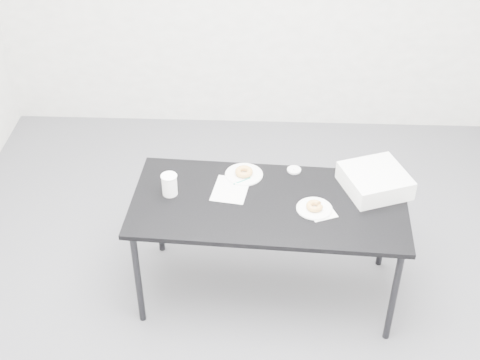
{
  "coord_description": "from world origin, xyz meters",
  "views": [
    {
      "loc": [
        0.13,
        -2.92,
        3.08
      ],
      "look_at": [
        0.01,
        0.02,
        0.85
      ],
      "focal_mm": 50.0,
      "sensor_mm": 36.0,
      "label": 1
    }
  ],
  "objects_px": {
    "plate_near": "(314,209)",
    "donut_near": "(315,206)",
    "coffee_cup": "(170,185)",
    "pen": "(242,181)",
    "scorecard": "(231,189)",
    "table": "(269,209)",
    "bakery_box": "(375,181)",
    "plate_far": "(244,174)",
    "donut_far": "(244,172)"
  },
  "relations": [
    {
      "from": "table",
      "to": "scorecard",
      "type": "height_order",
      "value": "scorecard"
    },
    {
      "from": "table",
      "to": "bakery_box",
      "type": "xyz_separation_m",
      "value": [
        0.61,
        0.15,
        0.11
      ]
    },
    {
      "from": "table",
      "to": "plate_far",
      "type": "bearing_deg",
      "value": 124.16
    },
    {
      "from": "bakery_box",
      "to": "plate_far",
      "type": "bearing_deg",
      "value": 152.28
    },
    {
      "from": "table",
      "to": "coffee_cup",
      "type": "relative_size",
      "value": 12.19
    },
    {
      "from": "table",
      "to": "plate_near",
      "type": "height_order",
      "value": "plate_near"
    },
    {
      "from": "pen",
      "to": "table",
      "type": "bearing_deg",
      "value": -82.92
    },
    {
      "from": "table",
      "to": "bakery_box",
      "type": "relative_size",
      "value": 4.7
    },
    {
      "from": "donut_far",
      "to": "bakery_box",
      "type": "distance_m",
      "value": 0.76
    },
    {
      "from": "plate_far",
      "to": "bakery_box",
      "type": "height_order",
      "value": "bakery_box"
    },
    {
      "from": "table",
      "to": "scorecard",
      "type": "relative_size",
      "value": 6.45
    },
    {
      "from": "scorecard",
      "to": "coffee_cup",
      "type": "distance_m",
      "value": 0.35
    },
    {
      "from": "donut_near",
      "to": "donut_far",
      "type": "relative_size",
      "value": 0.89
    },
    {
      "from": "pen",
      "to": "donut_near",
      "type": "bearing_deg",
      "value": -63.92
    },
    {
      "from": "donut_near",
      "to": "bakery_box",
      "type": "distance_m",
      "value": 0.41
    },
    {
      "from": "donut_far",
      "to": "coffee_cup",
      "type": "height_order",
      "value": "coffee_cup"
    },
    {
      "from": "plate_far",
      "to": "scorecard",
      "type": "bearing_deg",
      "value": -116.38
    },
    {
      "from": "table",
      "to": "donut_far",
      "type": "bearing_deg",
      "value": 124.16
    },
    {
      "from": "table",
      "to": "bakery_box",
      "type": "distance_m",
      "value": 0.63
    },
    {
      "from": "donut_near",
      "to": "plate_far",
      "type": "relative_size",
      "value": 0.42
    },
    {
      "from": "scorecard",
      "to": "coffee_cup",
      "type": "bearing_deg",
      "value": -162.4
    },
    {
      "from": "plate_far",
      "to": "coffee_cup",
      "type": "bearing_deg",
      "value": -154.49
    },
    {
      "from": "coffee_cup",
      "to": "bakery_box",
      "type": "height_order",
      "value": "coffee_cup"
    },
    {
      "from": "scorecard",
      "to": "plate_far",
      "type": "height_order",
      "value": "plate_far"
    },
    {
      "from": "plate_far",
      "to": "bakery_box",
      "type": "distance_m",
      "value": 0.76
    },
    {
      "from": "plate_near",
      "to": "donut_near",
      "type": "bearing_deg",
      "value": 0.0
    },
    {
      "from": "plate_near",
      "to": "donut_near",
      "type": "relative_size",
      "value": 2.13
    },
    {
      "from": "pen",
      "to": "plate_far",
      "type": "distance_m",
      "value": 0.07
    },
    {
      "from": "scorecard",
      "to": "bakery_box",
      "type": "xyz_separation_m",
      "value": [
        0.83,
        0.05,
        0.06
      ]
    },
    {
      "from": "table",
      "to": "donut_near",
      "type": "distance_m",
      "value": 0.27
    },
    {
      "from": "plate_near",
      "to": "donut_near",
      "type": "height_order",
      "value": "donut_near"
    },
    {
      "from": "donut_far",
      "to": "coffee_cup",
      "type": "distance_m",
      "value": 0.46
    },
    {
      "from": "donut_near",
      "to": "bakery_box",
      "type": "bearing_deg",
      "value": 30.24
    },
    {
      "from": "pen",
      "to": "donut_far",
      "type": "distance_m",
      "value": 0.07
    },
    {
      "from": "table",
      "to": "plate_far",
      "type": "distance_m",
      "value": 0.3
    },
    {
      "from": "coffee_cup",
      "to": "pen",
      "type": "bearing_deg",
      "value": 17.64
    },
    {
      "from": "donut_far",
      "to": "bakery_box",
      "type": "height_order",
      "value": "bakery_box"
    },
    {
      "from": "plate_near",
      "to": "plate_far",
      "type": "xyz_separation_m",
      "value": [
        -0.4,
        0.3,
        -0.0
      ]
    },
    {
      "from": "plate_near",
      "to": "bakery_box",
      "type": "bearing_deg",
      "value": 30.24
    },
    {
      "from": "donut_near",
      "to": "coffee_cup",
      "type": "relative_size",
      "value": 0.72
    },
    {
      "from": "pen",
      "to": "donut_far",
      "type": "bearing_deg",
      "value": 49.23
    },
    {
      "from": "table",
      "to": "plate_far",
      "type": "xyz_separation_m",
      "value": [
        -0.15,
        0.25,
        0.06
      ]
    },
    {
      "from": "pen",
      "to": "plate_far",
      "type": "bearing_deg",
      "value": 49.23
    },
    {
      "from": "pen",
      "to": "donut_far",
      "type": "xyz_separation_m",
      "value": [
        0.01,
        0.07,
        0.02
      ]
    },
    {
      "from": "donut_near",
      "to": "bakery_box",
      "type": "height_order",
      "value": "bakery_box"
    },
    {
      "from": "plate_near",
      "to": "coffee_cup",
      "type": "relative_size",
      "value": 1.54
    },
    {
      "from": "donut_near",
      "to": "bakery_box",
      "type": "relative_size",
      "value": 0.28
    },
    {
      "from": "table",
      "to": "plate_near",
      "type": "distance_m",
      "value": 0.26
    },
    {
      "from": "donut_near",
      "to": "plate_far",
      "type": "height_order",
      "value": "donut_near"
    },
    {
      "from": "coffee_cup",
      "to": "table",
      "type": "bearing_deg",
      "value": -5.22
    }
  ]
}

